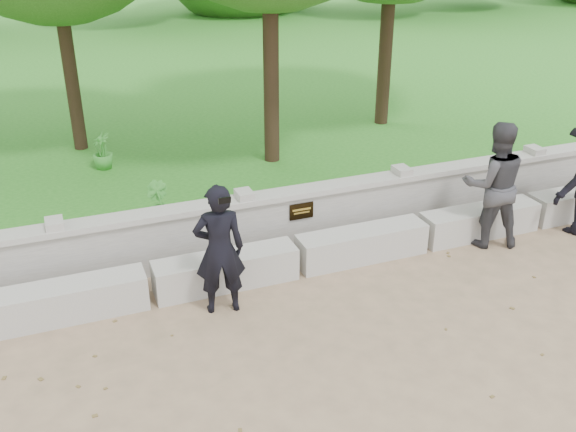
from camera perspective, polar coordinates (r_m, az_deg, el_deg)
name	(u,v)px	position (r m, az deg, el deg)	size (l,w,h in m)	color
ground	(360,350)	(7.44, 6.41, -11.78)	(80.00, 80.00, 0.00)	#9A7E5E
lawn	(142,75)	(19.88, -12.81, 12.14)	(40.00, 22.00, 0.25)	#256B1C
concrete_bench	(297,257)	(8.76, 0.77, -3.65)	(11.90, 0.45, 0.45)	#BAB8B0
parapet_wall	(278,220)	(9.23, -0.86, -0.39)	(12.50, 0.35, 0.90)	#AFADA5
man_main	(219,250)	(7.69, -6.11, -3.00)	(0.67, 0.60, 1.68)	black
visitor_left	(493,185)	(9.67, 17.80, 2.67)	(1.09, 0.97, 1.88)	#37373B
shrub_b	(158,204)	(9.64, -11.48, 1.05)	(0.37, 0.30, 0.67)	#398D30
shrub_d	(102,151)	(12.08, -16.18, 5.58)	(0.38, 0.34, 0.67)	#398D30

